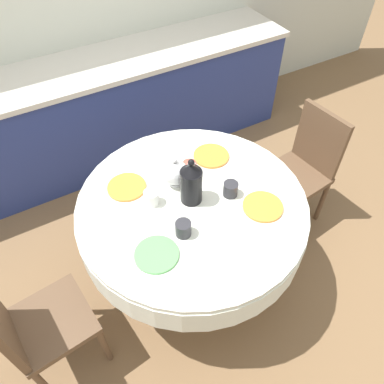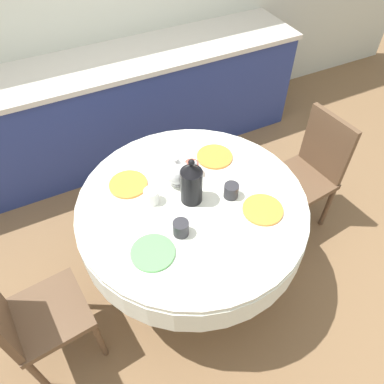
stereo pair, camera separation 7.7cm
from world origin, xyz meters
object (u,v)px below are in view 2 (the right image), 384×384
Objects in this scene: chair_left at (310,169)px; teapot at (177,172)px; chair_right at (29,316)px; coffee_carafe at (191,183)px.

teapot is (-0.99, 0.06, 0.36)m from chair_left.
chair_left is at bearing 90.07° from chair_right.
teapot reaches higher than chair_right.
coffee_carafe reaches higher than teapot.
coffee_carafe reaches higher than chair_right.
chair_left is 3.06× the size of coffee_carafe.
chair_left is 1.00× the size of chair_right.
coffee_carafe reaches higher than chair_left.
chair_right is at bearing 89.93° from chair_left.
teapot is at bearing 96.01° from coffee_carafe.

